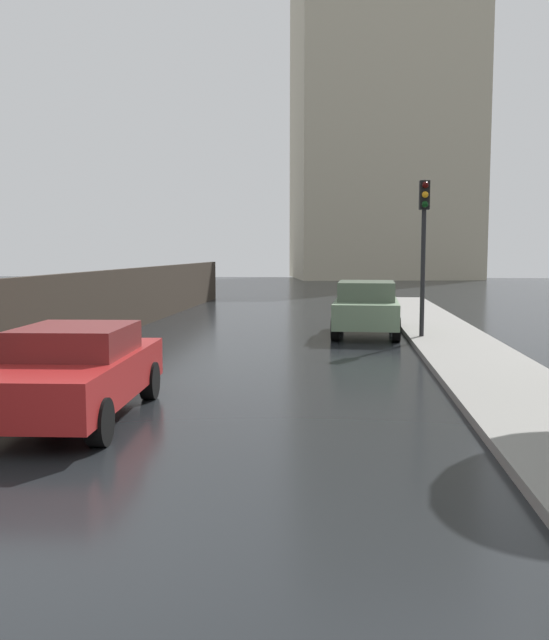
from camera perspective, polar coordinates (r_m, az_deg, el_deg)
The scene contains 5 objects.
ground at distance 5.69m, azimuth -18.78°, elevation -19.56°, with size 120.00×120.00×0.00m, color black.
car_red_near_kerb at distance 10.33m, azimuth -16.19°, elevation -4.06°, with size 1.94×4.25×1.33m.
car_green_mid_road at distance 19.95m, azimuth 7.59°, elevation 1.06°, with size 1.99×4.20×1.55m.
traffic_light at distance 18.78m, azimuth 12.23°, elevation 7.39°, with size 0.26×0.39×4.11m.
distant_tower at distance 64.79m, azimuth 8.90°, elevation 16.26°, with size 17.22×14.19×31.78m.
Camera 1 is at (2.19, -4.68, 2.40)m, focal length 38.74 mm.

